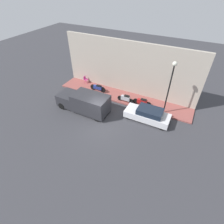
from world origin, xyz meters
TOP-DOWN VIEW (x-y plane):
  - ground_plane at (0.00, 0.00)m, footprint 60.00×60.00m
  - sidewalk at (4.72, 0.00)m, footprint 2.31×14.82m
  - building_facade at (6.03, 0.00)m, footprint 0.30×14.82m
  - parked_car at (2.38, -3.60)m, footprint 1.61×4.10m
  - delivery_van at (0.98, 2.45)m, footprint 1.97×5.26m
  - scooter_silver at (3.94, -0.71)m, footprint 0.30×1.79m
  - motorcycle_red at (4.12, -2.46)m, footprint 0.30×1.93m
  - motorcycle_blue at (4.46, 2.93)m, footprint 0.30×1.94m
  - streetlamp at (4.01, -4.71)m, footprint 0.39×0.39m
  - cafe_chair at (5.47, 5.29)m, footprint 0.40×0.40m

SIDE VIEW (x-z plane):
  - ground_plane at x=0.00m, z-range 0.00..0.00m
  - sidewalk at x=4.72m, z-range 0.00..0.14m
  - motorcycle_red at x=4.12m, z-range 0.17..0.96m
  - scooter_silver at x=3.94m, z-range 0.16..0.97m
  - motorcycle_blue at x=4.46m, z-range 0.19..0.96m
  - cafe_chair at x=5.47m, z-range 0.21..1.03m
  - parked_car at x=2.38m, z-range -0.03..1.27m
  - delivery_van at x=0.98m, z-range 0.02..1.94m
  - building_facade at x=6.03m, z-range 0.00..5.73m
  - streetlamp at x=4.01m, z-range 1.15..6.31m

